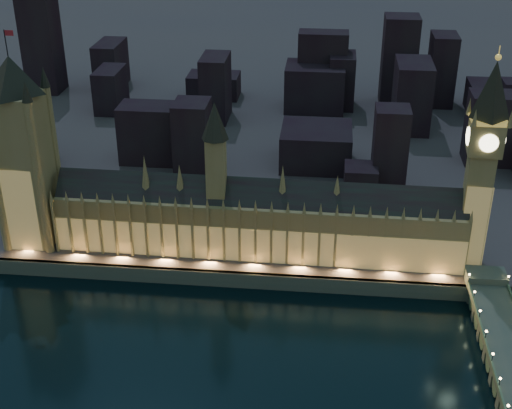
# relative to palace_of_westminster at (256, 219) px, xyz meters

# --- Properties ---
(ground_plane) EXTENTS (2000.00, 2000.00, 0.00)m
(ground_plane) POSITION_rel_palace_of_westminster_xyz_m (-4.14, -61.74, -26.37)
(ground_plane) COLOR black
(ground_plane) RESTS_ON ground
(north_bank) EXTENTS (2000.00, 960.00, 8.00)m
(north_bank) POSITION_rel_palace_of_westminster_xyz_m (-4.14, 458.26, -22.37)
(north_bank) COLOR #403E44
(north_bank) RESTS_ON ground
(embankment_wall) EXTENTS (2000.00, 2.50, 8.00)m
(embankment_wall) POSITION_rel_palace_of_westminster_xyz_m (-4.14, -20.74, -22.37)
(embankment_wall) COLOR #42554A
(embankment_wall) RESTS_ON ground
(palace_of_westminster) EXTENTS (202.00, 23.15, 78.00)m
(palace_of_westminster) POSITION_rel_palace_of_westminster_xyz_m (0.00, 0.00, 0.00)
(palace_of_westminster) COLOR olive
(palace_of_westminster) RESTS_ON north_bank
(victoria_tower) EXTENTS (31.68, 31.68, 108.82)m
(victoria_tower) POSITION_rel_palace_of_westminster_xyz_m (-114.14, 0.17, 35.35)
(victoria_tower) COLOR olive
(victoria_tower) RESTS_ON north_bank
(elizabeth_tower) EXTENTS (18.00, 18.00, 107.48)m
(elizabeth_tower) POSITION_rel_palace_of_westminster_xyz_m (103.86, 0.18, 41.52)
(elizabeth_tower) COLOR olive
(elizabeth_tower) RESTS_ON north_bank
(westminster_bridge) EXTENTS (18.55, 113.00, 15.90)m
(westminster_bridge) POSITION_rel_palace_of_westminster_xyz_m (110.01, -65.19, -20.38)
(westminster_bridge) COLOR #42554A
(westminster_bridge) RESTS_ON ground
(city_backdrop) EXTENTS (490.55, 215.63, 88.08)m
(city_backdrop) POSITION_rel_palace_of_westminster_xyz_m (28.93, 185.78, 4.66)
(city_backdrop) COLOR black
(city_backdrop) RESTS_ON north_bank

